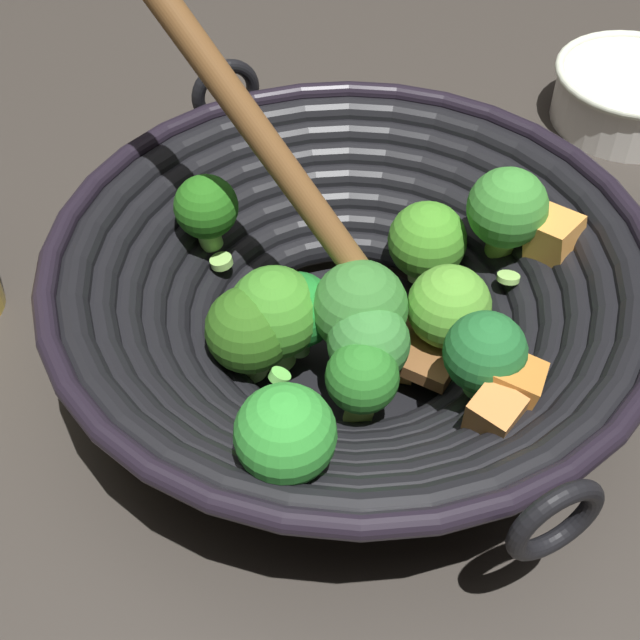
# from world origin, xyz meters

# --- Properties ---
(ground_plane) EXTENTS (4.00, 4.00, 0.00)m
(ground_plane) POSITION_xyz_m (0.00, 0.00, 0.00)
(ground_plane) COLOR #332D28
(wok) EXTENTS (0.42, 0.38, 0.27)m
(wok) POSITION_xyz_m (0.00, 0.00, 0.06)
(wok) COLOR black
(wok) RESTS_ON ground
(prep_bowl) EXTENTS (0.14, 0.14, 0.05)m
(prep_bowl) POSITION_xyz_m (-0.22, 0.30, 0.03)
(prep_bowl) COLOR silver
(prep_bowl) RESTS_ON ground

